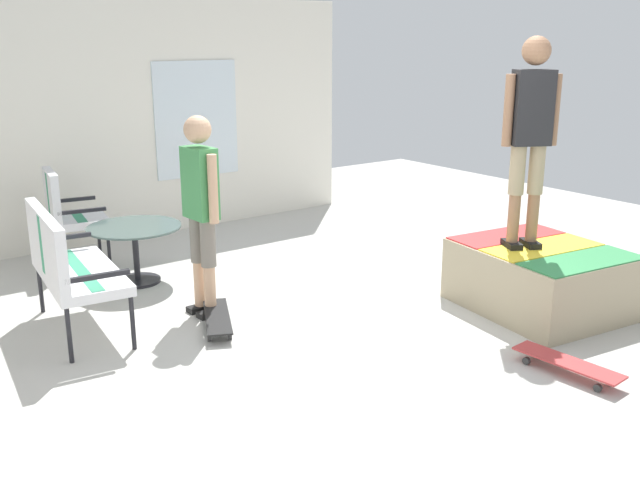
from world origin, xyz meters
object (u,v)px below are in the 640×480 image
object	(u,v)px
person_watching	(201,201)
person_skater	(530,126)
skateboard_spare	(567,363)
patio_table	(135,243)
patio_bench	(65,260)
patio_chair_near_house	(66,209)
skateboard_by_bench	(217,317)
skate_ramp	(543,277)

from	to	relation	value
person_watching	person_skater	bearing A→B (deg)	-124.10
person_watching	skateboard_spare	distance (m)	3.14
patio_table	person_skater	world-z (taller)	person_skater
person_watching	skateboard_spare	size ratio (longest dim) A/B	2.11
patio_bench	patio_chair_near_house	world-z (taller)	same
person_skater	skateboard_spare	xyz separation A→B (m)	(-1.05, 0.75, -1.53)
patio_chair_near_house	patio_table	world-z (taller)	patio_chair_near_house
patio_bench	patio_table	distance (m)	1.28
person_skater	skateboard_by_bench	xyz separation A→B (m)	(1.21, 2.34, -1.53)
skate_ramp	person_watching	bearing A→B (deg)	55.91
skate_ramp	skateboard_by_bench	world-z (taller)	skate_ramp
person_skater	skateboard_by_bench	bearing A→B (deg)	62.63
skate_ramp	patio_table	bearing A→B (deg)	42.94
patio_chair_near_house	person_watching	distance (m)	2.16
skate_ramp	skateboard_spare	bearing A→B (deg)	134.77
patio_table	person_watching	bearing A→B (deg)	-172.56
skate_ramp	skateboard_by_bench	distance (m)	2.86
skateboard_spare	skateboard_by_bench	bearing A→B (deg)	35.06
person_skater	skateboard_spare	size ratio (longest dim) A/B	2.17
skate_ramp	patio_chair_near_house	world-z (taller)	patio_chair_near_house
skate_ramp	patio_chair_near_house	bearing A→B (deg)	38.41
patio_table	skateboard_spare	distance (m)	4.09
person_watching	patio_chair_near_house	bearing A→B (deg)	13.57
person_watching	skateboard_spare	bearing A→B (deg)	-149.56
patio_bench	skateboard_spare	bearing A→B (deg)	-137.87
patio_chair_near_house	person_watching	xyz separation A→B (m)	(-2.06, -0.50, 0.39)
person_skater	skateboard_spare	distance (m)	2.00
patio_chair_near_house	patio_table	xyz separation A→B (m)	(-0.93, -0.35, -0.21)
skateboard_by_bench	skateboard_spare	world-z (taller)	same
patio_bench	patio_table	size ratio (longest dim) A/B	1.45
skate_ramp	patio_chair_near_house	size ratio (longest dim) A/B	1.99
patio_table	person_skater	bearing A→B (deg)	-137.85
patio_table	patio_bench	bearing A→B (deg)	132.53
patio_bench	skateboard_spare	size ratio (longest dim) A/B	1.60
patio_bench	patio_table	xyz separation A→B (m)	(0.85, -0.93, -0.21)
patio_table	skateboard_by_bench	world-z (taller)	patio_table
patio_chair_near_house	skateboard_spare	xyz separation A→B (m)	(-4.65, -2.02, -0.53)
patio_chair_near_house	skateboard_by_bench	size ratio (longest dim) A/B	1.26
patio_table	patio_chair_near_house	bearing A→B (deg)	20.67
skate_ramp	patio_bench	xyz separation A→B (m)	(1.94, 3.53, 0.33)
person_watching	skateboard_by_bench	world-z (taller)	person_watching
patio_bench	person_skater	size ratio (longest dim) A/B	0.74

